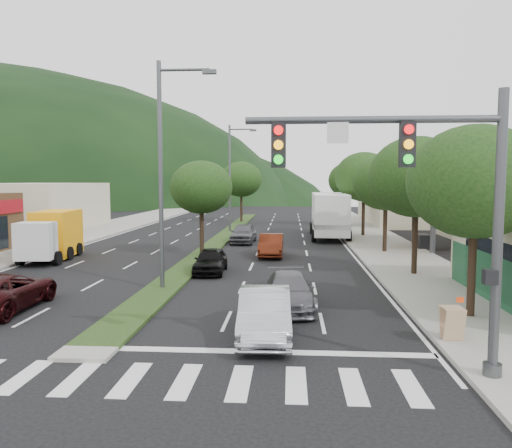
# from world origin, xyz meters

# --- Properties ---
(ground) EXTENTS (160.00, 160.00, 0.00)m
(ground) POSITION_xyz_m (0.00, 0.00, 0.00)
(ground) COLOR black
(ground) RESTS_ON ground
(sidewalk_right) EXTENTS (5.00, 90.00, 0.15)m
(sidewalk_right) POSITION_xyz_m (12.50, 25.00, 0.07)
(sidewalk_right) COLOR gray
(sidewalk_right) RESTS_ON ground
(sidewalk_left) EXTENTS (6.00, 90.00, 0.15)m
(sidewalk_left) POSITION_xyz_m (-13.00, 25.00, 0.07)
(sidewalk_left) COLOR gray
(sidewalk_left) RESTS_ON ground
(median) EXTENTS (1.60, 56.00, 0.12)m
(median) POSITION_xyz_m (0.00, 28.00, 0.06)
(median) COLOR #1B3112
(median) RESTS_ON ground
(crosswalk) EXTENTS (19.00, 2.20, 0.01)m
(crosswalk) POSITION_xyz_m (0.00, -2.00, 0.01)
(crosswalk) COLOR silver
(crosswalk) RESTS_ON ground
(traffic_signal) EXTENTS (6.12, 0.40, 7.00)m
(traffic_signal) POSITION_xyz_m (9.03, -1.54, 4.65)
(traffic_signal) COLOR #47494C
(traffic_signal) RESTS_ON ground
(gas_canopy) EXTENTS (12.20, 8.20, 5.25)m
(gas_canopy) POSITION_xyz_m (19.00, 22.00, 4.65)
(gas_canopy) COLOR silver
(gas_canopy) RESTS_ON ground
(bldg_left_far) EXTENTS (9.00, 14.00, 4.60)m
(bldg_left_far) POSITION_xyz_m (-19.00, 34.00, 2.30)
(bldg_left_far) COLOR beige
(bldg_left_far) RESTS_ON ground
(bldg_right_far) EXTENTS (10.00, 16.00, 5.20)m
(bldg_right_far) POSITION_xyz_m (19.50, 44.00, 2.60)
(bldg_right_far) COLOR beige
(bldg_right_far) RESTS_ON ground
(tree_r_a) EXTENTS (4.60, 4.60, 6.63)m
(tree_r_a) POSITION_xyz_m (12.00, 4.00, 4.82)
(tree_r_a) COLOR black
(tree_r_a) RESTS_ON sidewalk_right
(tree_r_b) EXTENTS (4.80, 4.80, 6.94)m
(tree_r_b) POSITION_xyz_m (12.00, 12.00, 5.04)
(tree_r_b) COLOR black
(tree_r_b) RESTS_ON sidewalk_right
(tree_r_c) EXTENTS (4.40, 4.40, 6.48)m
(tree_r_c) POSITION_xyz_m (12.00, 20.00, 4.75)
(tree_r_c) COLOR black
(tree_r_c) RESTS_ON sidewalk_right
(tree_r_d) EXTENTS (5.00, 5.00, 7.17)m
(tree_r_d) POSITION_xyz_m (12.00, 30.00, 5.18)
(tree_r_d) COLOR black
(tree_r_d) RESTS_ON sidewalk_right
(tree_r_e) EXTENTS (4.60, 4.60, 6.71)m
(tree_r_e) POSITION_xyz_m (12.00, 40.00, 4.89)
(tree_r_e) COLOR black
(tree_r_e) RESTS_ON sidewalk_right
(tree_med_near) EXTENTS (4.00, 4.00, 6.02)m
(tree_med_near) POSITION_xyz_m (0.00, 18.00, 4.43)
(tree_med_near) COLOR black
(tree_med_near) RESTS_ON median
(tree_med_far) EXTENTS (4.80, 4.80, 6.94)m
(tree_med_far) POSITION_xyz_m (0.00, 44.00, 5.01)
(tree_med_far) COLOR black
(tree_med_far) RESTS_ON median
(streetlight_near) EXTENTS (2.60, 0.25, 10.00)m
(streetlight_near) POSITION_xyz_m (0.21, 8.00, 5.58)
(streetlight_near) COLOR #47494C
(streetlight_near) RESTS_ON ground
(streetlight_mid) EXTENTS (2.60, 0.25, 10.00)m
(streetlight_mid) POSITION_xyz_m (0.21, 33.00, 5.58)
(streetlight_mid) COLOR #47494C
(streetlight_mid) RESTS_ON ground
(sedan_silver) EXTENTS (1.76, 4.56, 1.48)m
(sedan_silver) POSITION_xyz_m (4.91, 1.59, 0.74)
(sedan_silver) COLOR #B5B8BE
(sedan_silver) RESTS_ON ground
(suv_maroon) EXTENTS (2.35, 5.04, 1.40)m
(suv_maroon) POSITION_xyz_m (-5.06, 4.18, 0.70)
(suv_maroon) COLOR black
(suv_maroon) RESTS_ON ground
(car_queue_a) EXTENTS (1.63, 3.88, 1.31)m
(car_queue_a) POSITION_xyz_m (1.50, 12.19, 0.66)
(car_queue_a) COLOR black
(car_queue_a) RESTS_ON ground
(car_queue_b) EXTENTS (2.14, 4.59, 1.30)m
(car_queue_b) POSITION_xyz_m (5.67, 5.21, 0.65)
(car_queue_b) COLOR #57565C
(car_queue_b) RESTS_ON ground
(car_queue_c) EXTENTS (1.50, 4.29, 1.41)m
(car_queue_c) POSITION_xyz_m (4.46, 18.28, 0.71)
(car_queue_c) COLOR #551D0E
(car_queue_c) RESTS_ON ground
(car_queue_d) EXTENTS (2.44, 4.57, 1.22)m
(car_queue_d) POSITION_xyz_m (8.68, 29.99, 0.61)
(car_queue_d) COLOR black
(car_queue_d) RESTS_ON ground
(car_queue_e) EXTENTS (1.97, 4.51, 1.51)m
(car_queue_e) POSITION_xyz_m (2.04, 24.99, 0.76)
(car_queue_e) COLOR #505056
(car_queue_e) RESTS_ON ground
(box_truck) EXTENTS (2.85, 6.21, 2.97)m
(box_truck) POSITION_xyz_m (-8.96, 16.06, 1.40)
(box_truck) COLOR silver
(box_truck) RESTS_ON ground
(motorhome) EXTENTS (3.27, 9.84, 3.75)m
(motorhome) POSITION_xyz_m (9.00, 29.26, 2.00)
(motorhome) COLOR white
(motorhome) RESTS_ON ground
(a_frame_sign) EXTENTS (0.63, 0.71, 1.33)m
(a_frame_sign) POSITION_xyz_m (10.50, 1.23, 0.74)
(a_frame_sign) COLOR tan
(a_frame_sign) RESTS_ON sidewalk_right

